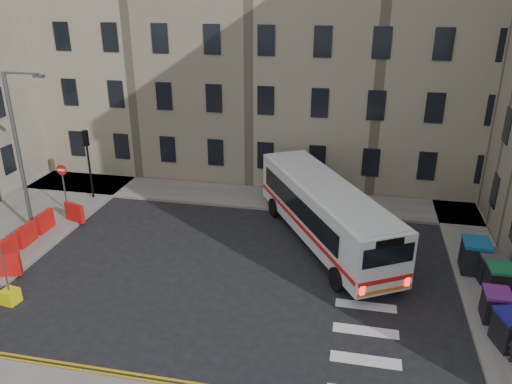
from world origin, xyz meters
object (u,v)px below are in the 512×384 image
(streetlamp, at_px, (18,152))
(wheelie_bin_e, at_px, (475,256))
(bollard_yellow, at_px, (10,296))
(wheelie_bin_a, at_px, (511,330))
(wheelie_bin_b, at_px, (496,305))
(wheelie_bin_d, at_px, (490,266))
(wheelie_bin_c, at_px, (499,280))
(bus, at_px, (325,211))

(streetlamp, distance_m, wheelie_bin_e, 21.88)
(bollard_yellow, bearing_deg, streetlamp, 117.09)
(wheelie_bin_a, relative_size, wheelie_bin_b, 1.17)
(bollard_yellow, bearing_deg, wheelie_bin_a, 3.34)
(wheelie_bin_b, height_order, wheelie_bin_d, wheelie_bin_d)
(wheelie_bin_c, distance_m, wheelie_bin_d, 1.08)
(wheelie_bin_c, height_order, wheelie_bin_e, wheelie_bin_e)
(wheelie_bin_b, xyz_separation_m, wheelie_bin_c, (0.53, 1.85, 0.03))
(streetlamp, bearing_deg, wheelie_bin_a, -12.27)
(bus, xyz_separation_m, bollard_yellow, (-11.90, -7.67, -1.45))
(wheelie_bin_d, bearing_deg, bus, 157.38)
(bus, height_order, wheelie_bin_d, bus)
(wheelie_bin_c, xyz_separation_m, wheelie_bin_e, (-0.63, 1.70, 0.10))
(wheelie_bin_e, distance_m, bollard_yellow, 19.59)
(wheelie_bin_c, bearing_deg, bus, 153.82)
(bus, distance_m, wheelie_bin_a, 9.64)
(wheelie_bin_a, bearing_deg, wheelie_bin_b, 81.22)
(streetlamp, xyz_separation_m, wheelie_bin_e, (21.60, 0.27, -3.46))
(bus, xyz_separation_m, wheelie_bin_b, (6.80, -5.08, -1.00))
(streetlamp, relative_size, wheelie_bin_c, 6.49)
(wheelie_bin_b, xyz_separation_m, wheelie_bin_e, (-0.11, 3.55, 0.13))
(wheelie_bin_d, bearing_deg, wheelie_bin_e, 123.09)
(wheelie_bin_b, height_order, wheelie_bin_e, wheelie_bin_e)
(wheelie_bin_b, bearing_deg, bus, 145.17)
(streetlamp, bearing_deg, bus, 6.91)
(wheelie_bin_a, distance_m, wheelie_bin_e, 5.04)
(wheelie_bin_a, distance_m, wheelie_bin_d, 4.41)
(wheelie_bin_a, bearing_deg, bollard_yellow, 167.43)
(wheelie_bin_b, relative_size, wheelie_bin_c, 0.95)
(wheelie_bin_b, bearing_deg, wheelie_bin_e, 93.63)
(wheelie_bin_a, height_order, wheelie_bin_c, wheelie_bin_a)
(wheelie_bin_b, distance_m, bollard_yellow, 18.89)
(wheelie_bin_c, height_order, wheelie_bin_d, wheelie_bin_d)
(bus, bearing_deg, wheelie_bin_d, -46.48)
(wheelie_bin_c, height_order, bollard_yellow, wheelie_bin_c)
(bus, distance_m, wheelie_bin_e, 6.93)
(wheelie_bin_d, relative_size, bollard_yellow, 2.12)
(bollard_yellow, bearing_deg, wheelie_bin_e, 18.26)
(streetlamp, height_order, bollard_yellow, streetlamp)
(wheelie_bin_a, height_order, wheelie_bin_b, wheelie_bin_a)
(wheelie_bin_b, relative_size, bollard_yellow, 1.99)
(wheelie_bin_c, distance_m, wheelie_bin_e, 1.81)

